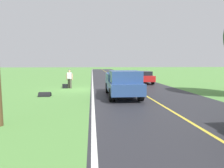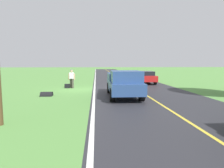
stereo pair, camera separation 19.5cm
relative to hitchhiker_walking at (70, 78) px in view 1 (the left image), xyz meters
name	(u,v)px [view 1 (the left image)]	position (x,y,z in m)	size (l,w,h in m)	color
ground_plane	(78,89)	(-0.81, 0.98, -0.98)	(200.00, 200.00, 0.00)	#568E42
road_surface	(134,89)	(-5.86, 0.98, -0.98)	(7.87, 120.00, 0.00)	#28282D
lane_edge_line	(93,89)	(-2.10, 0.98, -0.98)	(0.16, 117.60, 0.00)	silver
lane_centre_line	(134,89)	(-5.86, 0.98, -0.98)	(0.14, 117.60, 0.00)	gold
hitchhiker_walking	(70,78)	(0.00, 0.00, 0.00)	(0.62, 0.53, 1.75)	#4C473D
suitcase_carried	(65,86)	(0.43, 0.05, -0.78)	(0.20, 0.46, 0.40)	black
pickup_truck_passing	(123,83)	(-4.14, 5.08, -0.01)	(2.14, 5.42, 1.82)	#2D4C84
sedan_near_oncoming	(142,77)	(-7.88, -3.68, -0.23)	(2.05, 4.46, 1.41)	red
drainage_culvert	(45,96)	(1.23, 4.27, -0.98)	(0.60, 0.60, 0.80)	black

